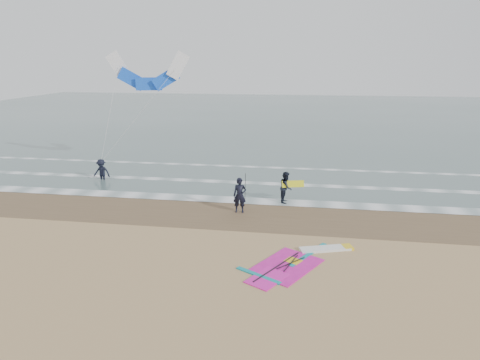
% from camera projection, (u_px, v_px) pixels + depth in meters
% --- Properties ---
extents(ground, '(120.00, 120.00, 0.00)m').
position_uv_depth(ground, '(247.00, 266.00, 17.48)').
color(ground, tan).
rests_on(ground, ground).
extents(sea_water, '(120.00, 80.00, 0.02)m').
position_uv_depth(sea_water, '(292.00, 116.00, 63.13)').
color(sea_water, '#47605E').
rests_on(sea_water, ground).
extents(wet_sand_band, '(120.00, 5.00, 0.01)m').
position_uv_depth(wet_sand_band, '(262.00, 215.00, 23.19)').
color(wet_sand_band, brown).
rests_on(wet_sand_band, ground).
extents(foam_waterline, '(120.00, 9.15, 0.02)m').
position_uv_depth(foam_waterline, '(269.00, 190.00, 27.41)').
color(foam_waterline, white).
rests_on(foam_waterline, ground).
extents(windsurf_rig, '(4.87, 4.62, 0.12)m').
position_uv_depth(windsurf_rig, '(298.00, 261.00, 17.80)').
color(windsurf_rig, white).
rests_on(windsurf_rig, ground).
extents(person_standing, '(0.75, 0.52, 1.95)m').
position_uv_depth(person_standing, '(240.00, 195.00, 23.33)').
color(person_standing, black).
rests_on(person_standing, ground).
extents(person_walking, '(0.76, 0.95, 1.85)m').
position_uv_depth(person_walking, '(286.00, 187.00, 25.00)').
color(person_walking, black).
rests_on(person_walking, ground).
extents(person_wading, '(1.20, 0.70, 1.84)m').
position_uv_depth(person_wading, '(101.00, 167.00, 29.64)').
color(person_wading, black).
rests_on(person_wading, ground).
extents(held_pole, '(0.17, 0.86, 1.82)m').
position_uv_depth(held_pole, '(245.00, 188.00, 23.16)').
color(held_pole, black).
rests_on(held_pole, ground).
extents(carried_kiteboard, '(1.30, 0.51, 0.39)m').
position_uv_depth(carried_kiteboard, '(293.00, 184.00, 24.77)').
color(carried_kiteboard, yellow).
rests_on(carried_kiteboard, ground).
extents(surf_kite, '(6.10, 3.22, 7.51)m').
position_uv_depth(surf_kite, '(148.00, 75.00, 30.33)').
color(surf_kite, white).
rests_on(surf_kite, ground).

